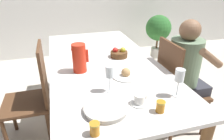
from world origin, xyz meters
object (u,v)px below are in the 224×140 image
object	(u,v)px
wine_glass_juice	(179,77)
potted_plant	(158,30)
serving_tray	(106,109)
teacup_across	(79,50)
red_pitcher	(79,58)
wine_glass_water	(110,73)
jam_jar_amber	(95,128)
teacup_near_person	(139,100)
fruit_bowl	(119,53)
chair_person_side	(176,87)
jam_jar_red	(161,106)
person_seated	(187,69)
chair_opposite	(33,95)
bread_plate	(126,74)

from	to	relation	value
wine_glass_juice	potted_plant	size ratio (longest dim) A/B	0.24
serving_tray	teacup_across	bearing A→B (deg)	91.50
red_pitcher	serving_tray	distance (m)	0.61
wine_glass_water	jam_jar_amber	distance (m)	0.45
teacup_near_person	teacup_across	bearing A→B (deg)	103.73
red_pitcher	teacup_near_person	bearing A→B (deg)	-62.51
wine_glass_juice	teacup_across	size ratio (longest dim) A/B	1.67
red_pitcher	fruit_bowl	bearing A→B (deg)	27.65
chair_person_side	jam_jar_red	world-z (taller)	chair_person_side
person_seated	teacup_near_person	world-z (taller)	person_seated
chair_opposite	wine_glass_water	distance (m)	0.90
teacup_across	wine_glass_water	bearing A→B (deg)	-82.32
jam_jar_amber	serving_tray	bearing A→B (deg)	59.55
wine_glass_water	teacup_across	xyz separation A→B (m)	(-0.11, 0.84, -0.12)
teacup_near_person	chair_person_side	bearing A→B (deg)	38.21
red_pitcher	wine_glass_juice	distance (m)	0.82
person_seated	teacup_near_person	bearing A→B (deg)	-55.12
jam_jar_amber	wine_glass_juice	bearing A→B (deg)	18.52
teacup_near_person	fruit_bowl	size ratio (longest dim) A/B	0.70
teacup_across	potted_plant	bearing A→B (deg)	38.89
red_pitcher	teacup_near_person	distance (m)	0.67
teacup_across	potted_plant	world-z (taller)	same
person_seated	serving_tray	xyz separation A→B (m)	(-0.94, -0.51, 0.09)
chair_opposite	fruit_bowl	bearing A→B (deg)	-84.81
wine_glass_juice	jam_jar_red	distance (m)	0.26
serving_tray	wine_glass_juice	bearing A→B (deg)	3.10
chair_opposite	potted_plant	size ratio (longest dim) A/B	1.18
wine_glass_juice	potted_plant	xyz separation A→B (m)	(1.15, 2.40, -0.36)
wine_glass_juice	teacup_near_person	world-z (taller)	wine_glass_juice
chair_opposite	potted_plant	distance (m)	2.75
serving_tray	jam_jar_amber	size ratio (longest dim) A/B	3.77
red_pitcher	bread_plate	size ratio (longest dim) A/B	1.07
jam_jar_amber	potted_plant	size ratio (longest dim) A/B	0.09
bread_plate	jam_jar_amber	distance (m)	0.69
teacup_near_person	potted_plant	bearing A→B (deg)	59.29
person_seated	wine_glass_juice	distance (m)	0.68
chair_person_side	potted_plant	distance (m)	2.09
red_pitcher	jam_jar_amber	size ratio (longest dim) A/B	3.34
chair_opposite	wine_glass_water	xyz separation A→B (m)	(0.60, -0.53, 0.40)
chair_opposite	potted_plant	xyz separation A→B (m)	(2.18, 1.68, 0.05)
jam_jar_red	person_seated	bearing A→B (deg)	44.35
wine_glass_water	jam_jar_red	distance (m)	0.41
wine_glass_water	bread_plate	bearing A→B (deg)	43.99
fruit_bowl	serving_tray	bearing A→B (deg)	-113.01
person_seated	jam_jar_amber	size ratio (longest dim) A/B	16.01
red_pitcher	jam_jar_amber	world-z (taller)	red_pitcher
chair_person_side	jam_jar_red	distance (m)	0.86
wine_glass_water	teacup_across	world-z (taller)	wine_glass_water
person_seated	jam_jar_amber	xyz separation A→B (m)	(-1.05, -0.69, 0.11)
person_seated	fruit_bowl	distance (m)	0.68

